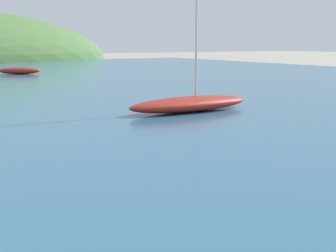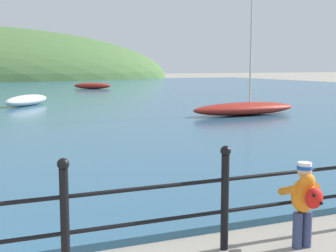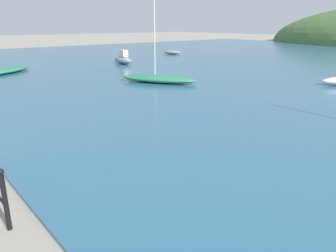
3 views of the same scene
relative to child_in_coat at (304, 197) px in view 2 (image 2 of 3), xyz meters
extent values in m
cylinder|color=black|center=(-2.66, 0.32, -0.06)|extent=(0.09, 0.09, 1.10)
sphere|color=black|center=(-2.66, 0.32, 0.54)|extent=(0.12, 0.12, 0.12)
cylinder|color=black|center=(-0.86, 0.32, -0.06)|extent=(0.09, 0.09, 1.10)
sphere|color=black|center=(-0.86, 0.32, 0.54)|extent=(0.12, 0.12, 0.12)
cylinder|color=navy|center=(-0.06, 0.02, -0.40)|extent=(0.11, 0.11, 0.42)
cylinder|color=navy|center=(0.07, 0.02, -0.40)|extent=(0.11, 0.11, 0.42)
ellipsoid|color=orange|center=(0.00, 0.02, 0.01)|extent=(0.31, 0.24, 0.40)
ellipsoid|color=orange|center=(0.00, -0.04, 0.19)|extent=(0.21, 0.13, 0.18)
cylinder|color=orange|center=(-0.14, 0.12, 0.06)|extent=(0.11, 0.32, 0.19)
cylinder|color=orange|center=(0.15, 0.10, 0.06)|extent=(0.11, 0.32, 0.19)
sphere|color=tan|center=(0.00, 0.02, 0.31)|extent=(0.17, 0.17, 0.17)
cylinder|color=#194CB2|center=(0.00, 0.02, 0.34)|extent=(0.17, 0.17, 0.04)
cylinder|color=silver|center=(0.00, 0.02, 0.38)|extent=(0.16, 0.16, 0.04)
ellipsoid|color=red|center=(-0.01, -0.17, 0.03)|extent=(0.23, 0.14, 0.24)
sphere|color=black|center=(-0.07, -0.24, 0.09)|extent=(0.04, 0.04, 0.04)
sphere|color=black|center=(0.03, -0.24, -0.01)|extent=(0.04, 0.04, 0.04)
ellipsoid|color=maroon|center=(6.58, 11.81, -0.25)|extent=(4.71, 1.46, 0.51)
cylinder|color=beige|center=(6.82, 11.82, 2.56)|extent=(0.07, 0.07, 5.12)
ellipsoid|color=silver|center=(-0.98, 19.77, -0.25)|extent=(2.90, 3.46, 0.52)
ellipsoid|color=maroon|center=(5.77, 34.02, -0.25)|extent=(3.18, 2.34, 0.51)
camera|label=1|loc=(-1.89, -1.48, 1.81)|focal=50.00mm
camera|label=2|loc=(-3.43, -4.17, 1.50)|focal=50.00mm
camera|label=3|loc=(6.73, -0.78, 2.98)|focal=35.00mm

